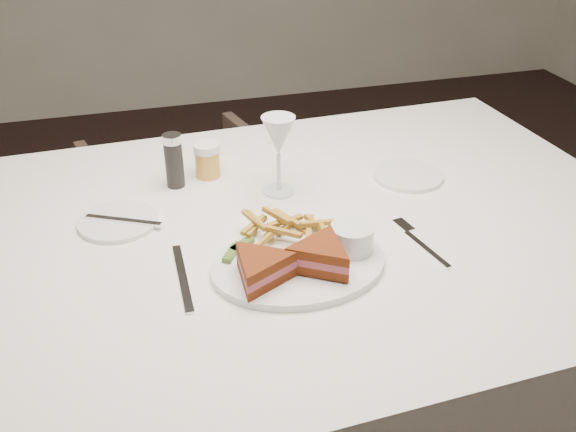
{
  "coord_description": "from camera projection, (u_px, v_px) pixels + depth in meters",
  "views": [
    {
      "loc": [
        -0.47,
        -1.26,
        1.42
      ],
      "look_at": [
        -0.18,
        -0.26,
        0.8
      ],
      "focal_mm": 40.0,
      "sensor_mm": 36.0,
      "label": 1
    }
  ],
  "objects": [
    {
      "name": "ground",
      "position": [
        322.0,
        399.0,
        1.88
      ],
      "size": [
        5.0,
        5.0,
        0.0
      ],
      "primitive_type": "plane",
      "color": "black",
      "rests_on": "ground"
    },
    {
      "name": "table",
      "position": [
        282.0,
        363.0,
        1.48
      ],
      "size": [
        1.58,
        1.09,
        0.75
      ],
      "primitive_type": "cube",
      "rotation": [
        0.0,
        0.0,
        0.04
      ],
      "color": "white",
      "rests_on": "ground"
    },
    {
      "name": "chair_far",
      "position": [
        190.0,
        216.0,
        2.19
      ],
      "size": [
        0.7,
        0.67,
        0.61
      ],
      "primitive_type": "imported",
      "rotation": [
        0.0,
        0.0,
        3.36
      ],
      "color": "#4C392F",
      "rests_on": "ground"
    },
    {
      "name": "table_setting",
      "position": [
        283.0,
        222.0,
        1.22
      ],
      "size": [
        0.81,
        0.61,
        0.18
      ],
      "color": "white",
      "rests_on": "table"
    }
  ]
}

